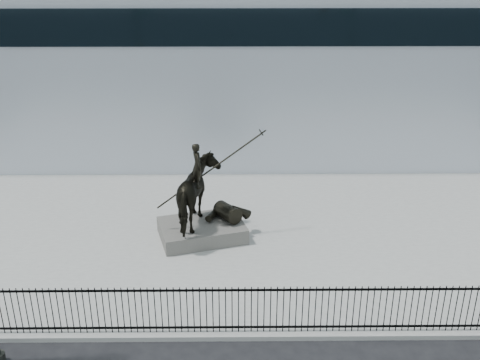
{
  "coord_description": "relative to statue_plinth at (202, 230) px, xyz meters",
  "views": [
    {
      "loc": [
        -0.64,
        -11.79,
        10.43
      ],
      "look_at": [
        -0.47,
        6.0,
        2.83
      ],
      "focal_mm": 42.0,
      "sensor_mm": 36.0,
      "label": 1
    }
  ],
  "objects": [
    {
      "name": "statue_plinth",
      "position": [
        0.0,
        0.0,
        0.0
      ],
      "size": [
        3.53,
        2.87,
        0.57
      ],
      "primitive_type": "cube",
      "rotation": [
        0.0,
        0.0,
        0.28
      ],
      "color": "#54514D",
      "rests_on": "plaza"
    },
    {
      "name": "building",
      "position": [
        1.89,
        13.19,
        4.06
      ],
      "size": [
        44.0,
        14.0,
        9.0
      ],
      "primitive_type": "cube",
      "color": "silver",
      "rests_on": "ground"
    },
    {
      "name": "picket_fence",
      "position": [
        1.89,
        -5.56,
        0.47
      ],
      "size": [
        22.1,
        0.1,
        1.5
      ],
      "color": "black",
      "rests_on": "plaza"
    },
    {
      "name": "plaza",
      "position": [
        1.89,
        0.19,
        -0.36
      ],
      "size": [
        30.0,
        12.0,
        0.15
      ],
      "primitive_type": "cube",
      "color": "gray",
      "rests_on": "ground"
    },
    {
      "name": "equestrian_statue",
      "position": [
        0.06,
        0.02,
        1.49
      ],
      "size": [
        3.79,
        2.9,
        3.33
      ],
      "rotation": [
        0.0,
        0.0,
        0.28
      ],
      "color": "black",
      "rests_on": "statue_plinth"
    }
  ]
}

